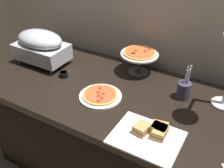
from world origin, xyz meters
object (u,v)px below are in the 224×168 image
object	(u,v)px
sandwich_platter	(150,134)
sauce_cup_near	(64,74)
utensil_holder	(184,90)
pizza_plate_front	(100,95)
chafing_dish	(41,45)
pizza_plate_center	(139,55)

from	to	relation	value
sandwich_platter	sauce_cup_near	bearing A→B (deg)	162.24
sauce_cup_near	utensil_holder	bearing A→B (deg)	12.12
pizza_plate_front	sauce_cup_near	distance (m)	0.36
chafing_dish	utensil_holder	world-z (taller)	chafing_dish
sauce_cup_near	chafing_dish	bearing A→B (deg)	162.56
pizza_plate_front	chafing_dish	bearing A→B (deg)	165.39
chafing_dish	sandwich_platter	distance (m)	1.09
sauce_cup_near	utensil_holder	distance (m)	0.82
chafing_dish	sauce_cup_near	bearing A→B (deg)	-17.44
pizza_plate_front	pizza_plate_center	distance (m)	0.43
utensil_holder	pizza_plate_center	bearing A→B (deg)	158.26
chafing_dish	sauce_cup_near	world-z (taller)	chafing_dish
chafing_dish	pizza_plate_front	size ratio (longest dim) A/B	1.46
chafing_dish	pizza_plate_front	bearing A→B (deg)	-14.61
pizza_plate_front	sauce_cup_near	size ratio (longest dim) A/B	4.43
utensil_holder	chafing_dish	bearing A→B (deg)	-175.20
sandwich_platter	sauce_cup_near	xyz separation A→B (m)	(-0.76, 0.24, 0.00)
sandwich_platter	pizza_plate_front	bearing A→B (deg)	157.89
pizza_plate_center	sandwich_platter	size ratio (longest dim) A/B	0.75
sauce_cup_near	utensil_holder	xyz separation A→B (m)	(0.80, 0.17, 0.04)
chafing_dish	pizza_plate_center	size ratio (longest dim) A/B	1.48
chafing_dish	sauce_cup_near	xyz separation A→B (m)	(0.26, -0.08, -0.13)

